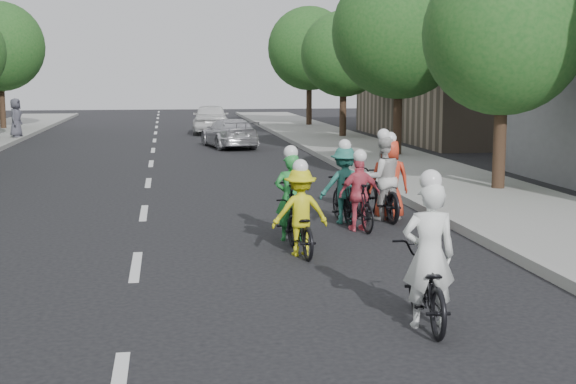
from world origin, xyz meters
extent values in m
plane|color=black|center=(0.00, 0.00, 0.00)|extent=(120.00, 120.00, 0.00)
cube|color=gray|center=(8.00, 10.00, 0.07)|extent=(4.00, 80.00, 0.15)
cube|color=#999993|center=(6.05, 10.00, 0.09)|extent=(0.18, 80.00, 0.18)
cube|color=gray|center=(16.00, 24.00, 4.00)|extent=(10.00, 14.00, 8.00)
cylinder|color=black|center=(-8.20, 33.00, 1.24)|extent=(0.32, 0.32, 2.48)
cylinder|color=black|center=(8.80, 6.60, 1.14)|extent=(0.32, 0.32, 2.27)
sphere|color=#1A501B|center=(8.80, 6.60, 3.97)|extent=(4.00, 4.00, 4.00)
cylinder|color=black|center=(8.80, 15.60, 1.24)|extent=(0.32, 0.32, 2.48)
sphere|color=#1A501B|center=(8.80, 15.60, 4.53)|extent=(4.80, 4.80, 4.80)
cylinder|color=black|center=(8.80, 24.60, 1.14)|extent=(0.32, 0.32, 2.27)
sphere|color=#1A501B|center=(8.80, 24.60, 3.97)|extent=(4.00, 4.00, 4.00)
cylinder|color=black|center=(8.80, 33.60, 1.24)|extent=(0.32, 0.32, 2.48)
sphere|color=#1A501B|center=(8.80, 33.60, 4.53)|extent=(4.80, 4.80, 4.80)
imported|color=black|center=(2.71, 1.75, 0.54)|extent=(0.60, 1.80, 1.07)
imported|color=#268C3A|center=(2.71, 1.65, 0.79)|extent=(0.60, 0.41, 1.58)
sphere|color=white|center=(2.71, 1.65, 1.60)|extent=(0.26, 0.26, 0.26)
imported|color=black|center=(2.68, 0.53, 0.44)|extent=(0.70, 1.70, 0.87)
imported|color=#D0CC17|center=(2.68, 0.43, 0.73)|extent=(0.98, 0.61, 1.46)
sphere|color=white|center=(2.68, 0.43, 1.48)|extent=(0.26, 0.26, 0.26)
imported|color=black|center=(5.07, 3.59, 0.49)|extent=(0.82, 1.93, 0.98)
imported|color=red|center=(5.07, 3.49, 0.83)|extent=(0.86, 0.60, 1.67)
sphere|color=white|center=(5.07, 3.49, 1.69)|extent=(0.26, 0.26, 0.26)
imported|color=black|center=(4.92, 3.56, 0.52)|extent=(0.84, 2.02, 1.04)
imported|color=silver|center=(4.92, 3.46, 0.87)|extent=(0.89, 0.72, 1.74)
sphere|color=white|center=(4.92, 3.46, 1.76)|extent=(0.26, 0.26, 0.26)
imported|color=black|center=(4.16, 2.46, 0.46)|extent=(0.66, 1.58, 0.92)
imported|color=#DB4D61|center=(4.16, 2.36, 0.71)|extent=(0.88, 0.47, 1.42)
sphere|color=white|center=(4.16, 2.36, 1.44)|extent=(0.26, 0.26, 0.26)
imported|color=black|center=(4.04, 3.26, 0.48)|extent=(0.52, 1.63, 0.97)
imported|color=#236A5D|center=(4.04, 3.16, 0.78)|extent=(1.03, 0.62, 1.56)
sphere|color=white|center=(4.04, 3.16, 1.58)|extent=(0.26, 0.26, 0.26)
imported|color=black|center=(3.53, -3.50, 0.47)|extent=(0.79, 1.85, 0.95)
imported|color=white|center=(3.53, -3.60, 0.87)|extent=(0.67, 0.47, 1.73)
sphere|color=white|center=(3.53, -3.60, 1.75)|extent=(0.26, 0.26, 0.26)
imported|color=silver|center=(3.13, 20.81, 0.60)|extent=(2.39, 4.38, 1.21)
imported|color=silver|center=(2.85, 29.24, 0.78)|extent=(2.11, 4.66, 1.55)
imported|color=#474753|center=(-6.30, 26.04, 1.04)|extent=(0.72, 0.97, 1.79)
camera|label=1|loc=(0.50, -12.44, 2.95)|focal=50.00mm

